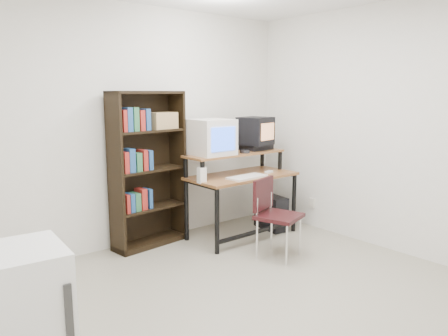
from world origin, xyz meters
TOP-DOWN VIEW (x-y plane):
  - floor at (0.00, 0.00)m, footprint 4.00×4.00m
  - back_wall at (0.00, 2.00)m, footprint 4.00×0.01m
  - right_wall at (2.00, 0.00)m, footprint 0.01×4.00m
  - computer_desk at (1.05, 1.45)m, footprint 1.28×0.65m
  - crt_monitor at (0.72, 1.58)m, footprint 0.43×0.45m
  - vcr at (1.42, 1.58)m, footprint 0.38×0.29m
  - crt_tv at (1.39, 1.56)m, footprint 0.42×0.41m
  - cd_spindle at (1.11, 1.45)m, footprint 0.13×0.13m
  - keyboard at (0.97, 1.24)m, footprint 0.48×0.24m
  - mousepad at (1.37, 1.31)m, footprint 0.25×0.22m
  - mouse at (1.38, 1.31)m, footprint 0.11×0.08m
  - desk_speaker at (0.45, 1.39)m, footprint 0.09×0.08m
  - pc_tower at (1.51, 1.39)m, footprint 0.26×0.47m
  - school_chair at (0.87, 0.73)m, footprint 0.51×0.51m
  - bookshelf at (0.05, 1.85)m, footprint 0.87×0.38m
  - mini_fridge at (-1.72, 0.11)m, footprint 0.53×0.55m
  - wall_outlet at (1.99, 1.15)m, footprint 0.02×0.08m

SIDE VIEW (x-z plane):
  - floor at x=0.00m, z-range -0.01..0.00m
  - pc_tower at x=1.51m, z-range 0.00..0.42m
  - wall_outlet at x=1.99m, z-range 0.24..0.36m
  - mini_fridge at x=-1.72m, z-range 0.00..0.85m
  - school_chair at x=0.87m, z-range 0.09..0.90m
  - computer_desk at x=1.05m, z-range 0.20..1.19m
  - mousepad at x=1.37m, z-range 0.72..0.73m
  - keyboard at x=0.97m, z-range 0.72..0.75m
  - mouse at x=1.38m, z-range 0.73..0.76m
  - desk_speaker at x=0.45m, z-range 0.72..0.89m
  - bookshelf at x=0.05m, z-range 0.03..1.72m
  - cd_spindle at x=1.11m, z-range 0.97..1.02m
  - vcr at x=1.42m, z-range 0.97..1.05m
  - crt_monitor at x=0.72m, z-range 0.97..1.38m
  - crt_tv at x=1.39m, z-range 1.05..1.38m
  - back_wall at x=0.00m, z-range 0.00..2.60m
  - right_wall at x=2.00m, z-range 0.00..2.60m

